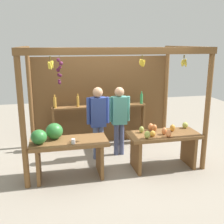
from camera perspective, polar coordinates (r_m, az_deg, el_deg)
The scene contains 7 objects.
ground_plane at distance 6.10m, azimuth -0.40°, elevation -9.33°, with size 12.00×12.00×0.00m, color gray.
market_stall at distance 6.14m, azimuth -1.38°, elevation 4.28°, with size 3.48×2.06×2.38m.
fruit_counter_left at distance 5.10m, azimuth -10.38°, elevation -6.78°, with size 1.43×0.66×1.01m.
fruit_counter_right at distance 5.52m, azimuth 10.63°, elevation -6.03°, with size 1.41×0.66×0.86m.
bottle_shelf_unit at distance 6.50m, azimuth -2.55°, elevation -0.46°, with size 2.24×0.22×1.32m.
vendor_man at distance 5.71m, azimuth -2.95°, elevation -1.05°, with size 0.48×0.21×1.57m.
vendor_woman at distance 5.92m, azimuth 1.52°, elevation -0.69°, with size 0.48×0.21×1.53m.
Camera 1 is at (-1.17, -5.46, 2.45)m, focal length 43.58 mm.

